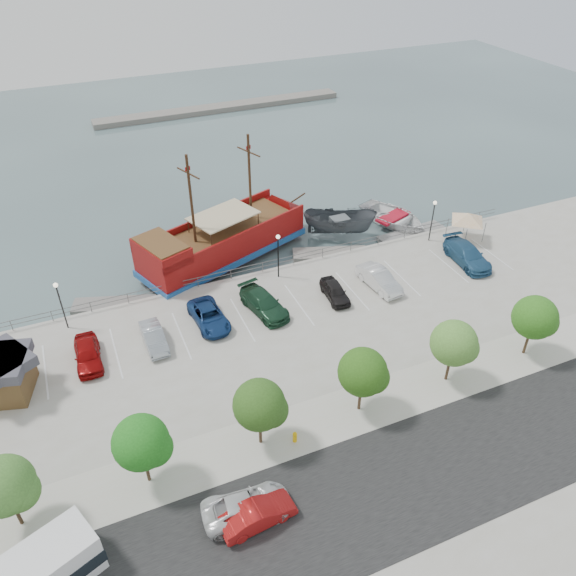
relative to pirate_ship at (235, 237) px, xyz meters
name	(u,v)px	position (x,y,z in m)	size (l,w,h in m)	color
ground	(309,328)	(1.87, -12.94, -2.03)	(160.00, 160.00, 0.00)	#3E5053
land_slab	(475,555)	(1.87, -33.94, -1.63)	(100.00, 58.00, 1.20)	#9E988A
street	(423,474)	(1.87, -28.94, -1.02)	(100.00, 8.00, 0.04)	black
sidewalk	(372,404)	(1.87, -22.94, -1.01)	(100.00, 4.00, 0.05)	#B5AE9D
seawall_railing	(273,264)	(1.87, -5.14, -0.50)	(50.00, 0.06, 1.00)	#5F5F5F
far_shore	(221,108)	(11.87, 42.06, -1.63)	(40.00, 3.00, 0.80)	slate
pirate_ship	(235,237)	(0.00, 0.00, 0.00)	(19.47, 11.50, 12.11)	maroon
patrol_boat	(339,225)	(10.83, -0.92, -0.60)	(2.77, 7.36, 2.85)	#484D53
speedboat	(393,219)	(17.11, -1.06, -1.22)	(5.57, 7.80, 1.62)	white
dock_west	(114,305)	(-12.25, -3.74, -1.83)	(6.98, 1.99, 0.40)	slate
dock_mid	(330,254)	(8.41, -3.74, -1.82)	(7.22, 2.06, 0.41)	gray
dock_east	(412,234)	(17.86, -3.74, -1.81)	(7.51, 2.15, 0.43)	gray
shed	(1,375)	(-20.60, -12.13, 0.64)	(4.69, 4.69, 3.13)	brown
canopy_tent	(469,213)	(21.11, -7.65, 1.88)	(4.51, 4.51, 3.35)	slate
street_van	(247,507)	(-8.58, -27.30, -0.34)	(2.29, 4.97, 1.38)	silver
street_sedan	(258,514)	(-8.19, -27.96, -0.33)	(1.48, 4.24, 1.40)	#B41717
fire_hydrant	(295,437)	(-4.15, -23.74, -0.57)	(0.29, 0.29, 0.84)	#ECAE07
lamp_post_left	(59,298)	(-16.13, -6.44, 1.91)	(0.36, 0.36, 4.28)	black
lamp_post_mid	(278,248)	(1.87, -6.44, 1.91)	(0.36, 0.36, 4.28)	black
lamp_post_right	(433,214)	(17.87, -6.44, 1.91)	(0.36, 0.36, 4.28)	black
tree_a	(8,487)	(-19.98, -23.02, 2.27)	(3.30, 3.20, 5.00)	#473321
tree_b	(144,444)	(-12.98, -23.02, 2.27)	(3.30, 3.20, 5.00)	#473321
tree_c	(262,406)	(-5.98, -23.02, 2.27)	(3.30, 3.20, 5.00)	#473321
tree_d	(365,373)	(1.02, -23.02, 2.27)	(3.30, 3.20, 5.00)	#473321
tree_e	(456,344)	(8.02, -23.02, 2.27)	(3.30, 3.20, 5.00)	#473321
tree_f	(537,319)	(15.02, -23.02, 2.27)	(3.30, 3.20, 5.00)	#473321
parked_car_a	(88,354)	(-15.06, -11.17, -0.26)	(1.82, 4.51, 1.54)	#8E0909
parked_car_b	(154,338)	(-10.24, -11.16, -0.34)	(1.45, 4.17, 1.37)	#9AA1A9
parked_car_c	(209,316)	(-5.67, -10.34, -0.33)	(2.30, 4.99, 1.39)	navy
parked_car_d	(264,303)	(-1.10, -10.57, -0.25)	(2.17, 5.35, 1.55)	#1A3F28
parked_car_e	(335,291)	(5.03, -11.25, -0.35)	(1.59, 3.95, 1.35)	black
parked_car_f	(379,279)	(9.26, -11.32, -0.23)	(1.69, 4.84, 1.59)	silver
parked_car_h	(467,255)	(18.70, -11.14, -0.19)	(2.34, 5.75, 1.67)	#27557B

